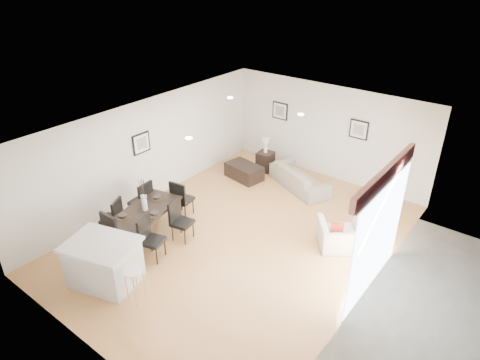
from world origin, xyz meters
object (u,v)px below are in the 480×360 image
Objects in this scene: sofa at (299,178)px; dining_chair_wnear at (114,216)px; dining_chair_foot at (180,197)px; armchair at (342,235)px; dining_chair_wfar at (143,199)px; dining_chair_efar at (179,218)px; coffee_table at (244,171)px; bar_stool at (134,275)px; dining_table at (145,212)px; kitchen_island at (104,262)px; dining_chair_enear at (149,236)px; dining_chair_head at (106,237)px; side_table at (265,161)px.

dining_chair_wnear reaches higher than sofa.
dining_chair_wnear is 0.95× the size of dining_chair_foot.
armchair reaches higher than sofa.
dining_chair_efar is at bearing 82.58° from dining_chair_wfar.
dining_chair_efar is 0.91× the size of coffee_table.
bar_stool is at bearing 39.65° from dining_chair_wfar.
armchair is at bearing 19.13° from dining_table.
dining_chair_wfar is at bearing 130.65° from dining_table.
dining_chair_foot is at bearing 118.41° from bar_stool.
sofa is 1.27× the size of kitchen_island.
dining_chair_enear is 0.92× the size of coffee_table.
dining_chair_efar is (-3.09, -1.92, 0.21)m from armchair.
dining_chair_wfar is at bearing -14.97° from armchair.
sofa is at bearing 63.87° from kitchen_island.
dining_chair_head is 4.77m from coffee_table.
kitchen_island is (0.33, -6.01, 0.18)m from side_table.
side_table is at bearing -4.41° from dining_chair_efar.
armchair is at bearing 59.57° from bar_stool.
dining_table is 1.62m from kitchen_island.
dining_chair_wnear is 0.88× the size of dining_chair_head.
sofa is 1.04× the size of dining_table.
dining_chair_wnear is at bearing 112.86° from dining_chair_efar.
dining_chair_efar is 0.62× the size of kitchen_island.
coffee_table is at bearing 105.47° from bar_stool.
coffee_table is 1.81× the size of side_table.
dining_chair_enear is at bearing 101.53° from dining_chair_foot.
dining_chair_wfar reaches higher than armchair.
dining_chair_foot is (0.02, 2.16, -0.05)m from dining_chair_head.
dining_chair_foot reaches higher than dining_table.
kitchen_island is at bearing -84.87° from dining_table.
armchair is 1.71× the size of side_table.
dining_chair_efar is (-0.00, 0.88, -0.00)m from dining_chair_enear.
dining_chair_wnear is 0.85m from dining_chair_wfar.
dining_table is (-1.53, -4.20, 0.37)m from sofa.
kitchen_island is at bearing 157.84° from dining_chair_enear.
dining_chair_enear is 1.31× the size of bar_stool.
sofa is 3.89m from dining_chair_efar.
armchair is 4.17m from dining_chair_enear.
dining_chair_wfar reaches higher than dining_chair_efar.
dining_chair_wfar is at bearing 153.84° from dining_chair_wnear.
dining_chair_efar is at bearing 122.56° from dining_chair_foot.
coffee_table is at bearing -58.47° from armchair.
dining_table is 2.09m from bar_stool.
armchair is 0.95× the size of coffee_table.
side_table is (-3.53, 2.14, -0.03)m from armchair.
dining_chair_wnear is 1.25m from dining_chair_enear.
bar_stool is at bearing -16.03° from kitchen_island.
armchair is at bearing -68.77° from dining_chair_efar.
kitchen_island is at bearing -74.34° from coffee_table.
sofa is at bearing 144.07° from dining_chair_wfar.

